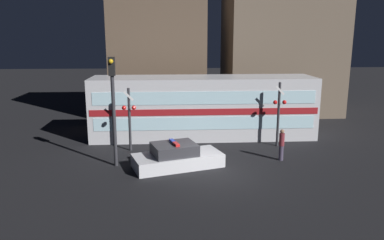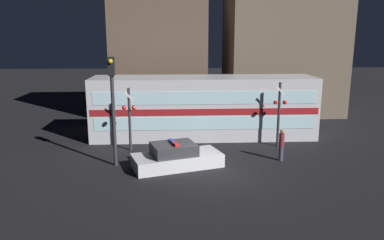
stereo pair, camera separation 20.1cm
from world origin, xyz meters
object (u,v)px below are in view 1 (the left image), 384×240
(police_car, at_px, (177,157))
(traffic_light_corner, at_px, (113,101))
(crossing_signal_near, at_px, (279,111))
(train, at_px, (203,107))
(pedestrian, at_px, (282,144))

(police_car, relative_size, traffic_light_corner, 0.87)
(police_car, bearing_deg, crossing_signal_near, 10.91)
(train, height_order, police_car, train)
(crossing_signal_near, bearing_deg, police_car, -151.68)
(pedestrian, height_order, traffic_light_corner, traffic_light_corner)
(police_car, relative_size, crossing_signal_near, 1.25)
(police_car, height_order, traffic_light_corner, traffic_light_corner)
(train, relative_size, police_car, 2.97)
(pedestrian, height_order, crossing_signal_near, crossing_signal_near)
(traffic_light_corner, bearing_deg, crossing_signal_near, 17.71)
(crossing_signal_near, distance_m, traffic_light_corner, 9.69)
(train, relative_size, traffic_light_corner, 2.59)
(traffic_light_corner, bearing_deg, police_car, -6.49)
(pedestrian, xyz_separation_m, traffic_light_corner, (-8.62, -0.34, 2.49))
(police_car, bearing_deg, traffic_light_corner, 156.10)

